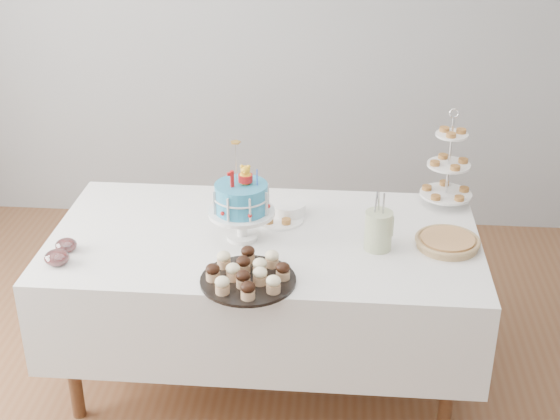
# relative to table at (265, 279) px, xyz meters

# --- Properties ---
(floor) EXTENTS (5.00, 5.00, 0.00)m
(floor) POSITION_rel_table_xyz_m (0.00, -0.30, -0.54)
(floor) COLOR brown
(floor) RESTS_ON ground
(walls) EXTENTS (5.04, 4.04, 2.70)m
(walls) POSITION_rel_table_xyz_m (0.00, -0.30, 0.81)
(walls) COLOR #929597
(walls) RESTS_ON floor
(table) EXTENTS (1.92, 1.02, 0.77)m
(table) POSITION_rel_table_xyz_m (0.00, 0.00, 0.00)
(table) COLOR white
(table) RESTS_ON floor
(birthday_cake) EXTENTS (0.29, 0.29, 0.45)m
(birthday_cake) POSITION_rel_table_xyz_m (-0.10, -0.03, 0.35)
(birthday_cake) COLOR white
(birthday_cake) RESTS_ON table
(cupcake_tray) EXTENTS (0.39, 0.39, 0.09)m
(cupcake_tray) POSITION_rel_table_xyz_m (-0.03, -0.39, 0.27)
(cupcake_tray) COLOR black
(cupcake_tray) RESTS_ON table
(pie) EXTENTS (0.28, 0.28, 0.04)m
(pie) POSITION_rel_table_xyz_m (0.81, -0.03, 0.25)
(pie) COLOR tan
(pie) RESTS_ON table
(tiered_stand) EXTENTS (0.25, 0.25, 0.49)m
(tiered_stand) POSITION_rel_table_xyz_m (0.84, 0.40, 0.43)
(tiered_stand) COLOR silver
(tiered_stand) RESTS_ON table
(plate_stack) EXTENTS (0.16, 0.16, 0.06)m
(plate_stack) POSITION_rel_table_xyz_m (0.09, 0.22, 0.26)
(plate_stack) COLOR white
(plate_stack) RESTS_ON table
(pastry_plate) EXTENTS (0.23, 0.23, 0.04)m
(pastry_plate) POSITION_rel_table_xyz_m (0.05, 0.16, 0.24)
(pastry_plate) COLOR white
(pastry_plate) RESTS_ON table
(jam_bowl_a) EXTENTS (0.11, 0.11, 0.06)m
(jam_bowl_a) POSITION_rel_table_xyz_m (-0.84, -0.32, 0.26)
(jam_bowl_a) COLOR silver
(jam_bowl_a) RESTS_ON table
(jam_bowl_b) EXTENTS (0.09, 0.09, 0.06)m
(jam_bowl_b) POSITION_rel_table_xyz_m (-0.84, -0.21, 0.25)
(jam_bowl_b) COLOR silver
(jam_bowl_b) RESTS_ON table
(utensil_pitcher) EXTENTS (0.13, 0.12, 0.27)m
(utensil_pitcher) POSITION_rel_table_xyz_m (0.50, -0.07, 0.32)
(utensil_pitcher) COLOR beige
(utensil_pitcher) RESTS_ON table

